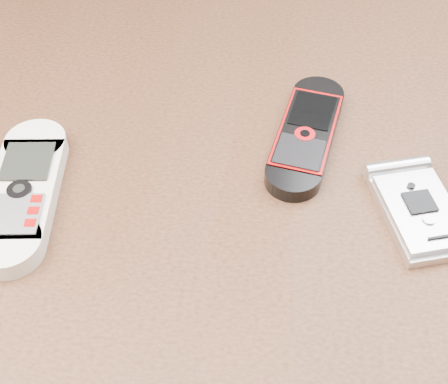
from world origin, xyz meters
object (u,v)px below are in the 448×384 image
Objects in this scene: table at (218,283)px; nokia_white at (23,191)px; nokia_black_red at (306,134)px; motorola_razr at (419,210)px.

nokia_white reaches higher than table.
nokia_black_red is at bearing 46.73° from table.
nokia_black_red is at bearing 121.02° from motorola_razr.
motorola_razr is (0.14, -0.01, 0.11)m from table.
nokia_black_red and motorola_razr have the same top height.
motorola_razr reaches higher than table.
nokia_white is at bearing 165.37° from motorola_razr.
nokia_white reaches higher than nokia_black_red.
nokia_white reaches higher than motorola_razr.
nokia_white is at bearing -146.48° from nokia_black_red.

